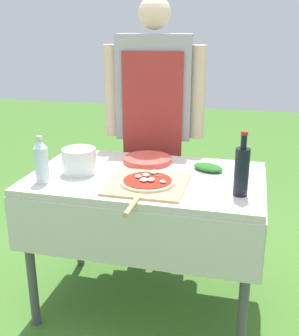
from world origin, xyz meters
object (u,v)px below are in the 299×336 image
object	(u,v)px
prep_table	(146,194)
oil_bottle	(242,170)
water_bottle	(41,161)
mixing_tub	(79,161)
herb_container	(208,168)
person_cook	(154,113)
plate_stack	(147,160)
pizza_on_peel	(147,183)

from	to	relation	value
prep_table	oil_bottle	size ratio (longest dim) A/B	4.05
prep_table	water_bottle	size ratio (longest dim) A/B	5.14
mixing_tub	oil_bottle	bearing A→B (deg)	-7.45
water_bottle	herb_container	size ratio (longest dim) A/B	1.01
prep_table	person_cook	distance (m)	0.66
oil_bottle	mixing_tub	bearing A→B (deg)	172.55
person_cook	water_bottle	distance (m)	0.89
herb_container	mixing_tub	distance (m)	0.68
person_cook	oil_bottle	size ratio (longest dim) A/B	5.66
prep_table	water_bottle	xyz separation A→B (m)	(-0.47, -0.22, 0.21)
herb_container	plate_stack	xyz separation A→B (m)	(-0.35, 0.07, -0.00)
person_cook	oil_bottle	world-z (taller)	person_cook
oil_bottle	water_bottle	size ratio (longest dim) A/B	1.27
water_bottle	plate_stack	world-z (taller)	water_bottle
person_cook	herb_container	size ratio (longest dim) A/B	7.30
water_bottle	herb_container	world-z (taller)	water_bottle
pizza_on_peel	herb_container	bearing A→B (deg)	47.20
water_bottle	person_cook	bearing A→B (deg)	65.11
prep_table	plate_stack	world-z (taller)	plate_stack
pizza_on_peel	mixing_tub	size ratio (longest dim) A/B	3.12
person_cook	oil_bottle	distance (m)	0.94
oil_bottle	plate_stack	size ratio (longest dim) A/B	1.08
prep_table	pizza_on_peel	world-z (taller)	pizza_on_peel
pizza_on_peel	oil_bottle	size ratio (longest dim) A/B	1.85
oil_bottle	person_cook	bearing A→B (deg)	128.23
pizza_on_peel	water_bottle	xyz separation A→B (m)	(-0.51, -0.08, 0.10)
prep_table	pizza_on_peel	xyz separation A→B (m)	(0.04, -0.15, 0.12)
person_cook	plate_stack	size ratio (longest dim) A/B	6.13
pizza_on_peel	water_bottle	size ratio (longest dim) A/B	2.35
herb_container	mixing_tub	xyz separation A→B (m)	(-0.65, -0.18, 0.05)
pizza_on_peel	plate_stack	distance (m)	0.36
herb_container	plate_stack	distance (m)	0.36
person_cook	pizza_on_peel	world-z (taller)	person_cook
oil_bottle	water_bottle	bearing A→B (deg)	-175.92
oil_bottle	herb_container	xyz separation A→B (m)	(-0.18, 0.29, -0.10)
prep_table	pizza_on_peel	bearing A→B (deg)	-74.27
prep_table	oil_bottle	world-z (taller)	oil_bottle
oil_bottle	prep_table	bearing A→B (deg)	162.15
herb_container	prep_table	bearing A→B (deg)	-156.03
oil_bottle	herb_container	world-z (taller)	oil_bottle
oil_bottle	mixing_tub	distance (m)	0.84
person_cook	water_bottle	size ratio (longest dim) A/B	7.20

